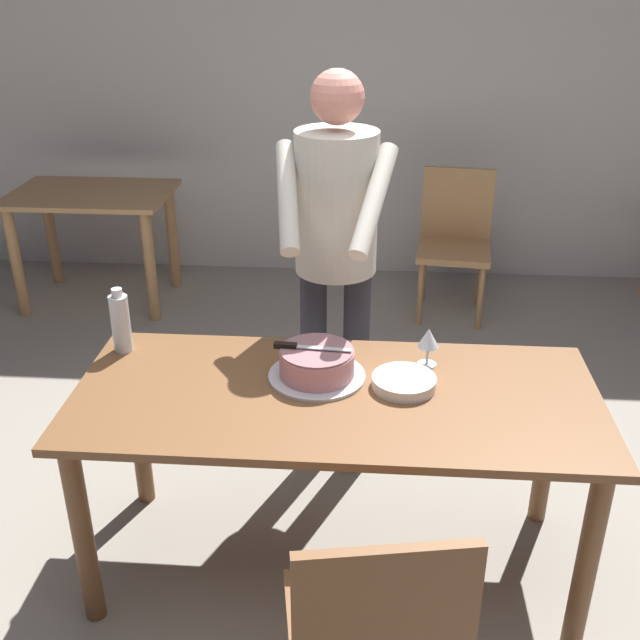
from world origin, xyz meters
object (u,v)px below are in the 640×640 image
Objects in this scene: plate_stack at (404,382)px; main_dining_table at (335,420)px; cake_knife at (296,346)px; wine_glass_near at (428,339)px; person_cutting_cake at (336,241)px; water_bottle at (121,322)px; chair_near_side at (374,634)px; background_chair_0 at (455,238)px; background_table at (93,217)px; cake_on_platter at (317,364)px.

main_dining_table is at bearing -166.79° from plate_stack.
cake_knife is 0.47m from wine_glass_near.
water_bottle is at bearing -155.28° from person_cutting_cake.
person_cutting_cake is at bearing 77.87° from cake_knife.
background_chair_0 is at bearing 81.24° from chair_near_side.
cake_knife reaches higher than background_table.
background_table is at bearing 112.84° from water_bottle.
plate_stack is (0.23, 0.05, 0.13)m from main_dining_table.
cake_on_platter is 0.20× the size of person_cutting_cake.
background_chair_0 is (0.66, 1.73, -0.58)m from person_cutting_cake.
background_table is at bearing 133.73° from person_cutting_cake.
main_dining_table is 0.87m from water_bottle.
chair_near_side is 3.13m from background_chair_0.
wine_glass_near is 1.06m from chair_near_side.
background_table is at bearing 133.55° from wine_glass_near.
background_chair_0 is (0.30, 2.11, -0.36)m from wine_glass_near.
background_table is (-1.68, 2.32, -0.06)m from main_dining_table.
background_table is (-1.99, 2.10, -0.28)m from wine_glass_near.
background_table is at bearing 130.13° from plate_stack.
plate_stack is 0.24× the size of background_chair_0.
cake_on_platter is 0.75m from water_bottle.
water_bottle is 0.25× the size of background_table.
wine_glass_near is 0.08× the size of person_cutting_cake.
person_cutting_cake is (-0.27, 0.55, 0.31)m from plate_stack.
wine_glass_near is 0.14× the size of background_table.
chair_near_side is 0.90× the size of background_table.
water_bottle is (-1.04, 0.19, 0.09)m from plate_stack.
person_cutting_cake reaches higher than chair_near_side.
cake_on_platter reaches higher than main_dining_table.
chair_near_side reaches higher than plate_stack.
cake_knife is at bearing 108.23° from chair_near_side.
cake_knife is 0.27× the size of background_table.
background_chair_0 is at bearing 81.80° from wine_glass_near.
background_table is (-1.82, 3.08, 0.09)m from chair_near_side.
wine_glass_near is at bearing -1.44° from water_bottle.
cake_on_platter is at bearing -162.94° from wine_glass_near.
person_cutting_cake is at bearing -46.27° from background_table.
plate_stack is 0.13× the size of person_cutting_cake.
person_cutting_cake is at bearing 132.70° from wine_glass_near.
background_table is (-1.53, 2.21, -0.29)m from cake_knife.
wine_glass_near reaches higher than cake_on_platter.
wine_glass_near is at bearing 13.84° from cake_knife.
water_bottle is at bearing 169.44° from plate_stack.
cake_on_platter is at bearing 125.82° from main_dining_table.
main_dining_table is 2.41m from background_chair_0.
main_dining_table is at bearing -145.38° from wine_glass_near.
plate_stack reaches higher than main_dining_table.
background_chair_0 is (0.39, 2.27, -0.28)m from plate_stack.
background_chair_0 reaches higher than main_dining_table.
chair_near_side is (0.95, -1.01, -0.37)m from water_bottle.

